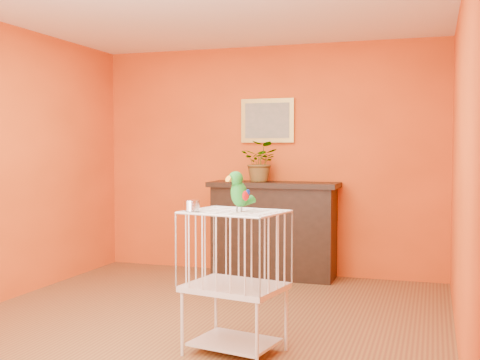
% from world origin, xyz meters
% --- Properties ---
extents(ground, '(4.50, 4.50, 0.00)m').
position_xyz_m(ground, '(0.00, 0.00, 0.00)').
color(ground, brown).
rests_on(ground, ground).
extents(room_shell, '(4.50, 4.50, 4.50)m').
position_xyz_m(room_shell, '(0.00, 0.00, 1.58)').
color(room_shell, '#EC5716').
rests_on(room_shell, ground).
extents(console_cabinet, '(1.43, 0.51, 1.06)m').
position_xyz_m(console_cabinet, '(0.13, 2.00, 0.53)').
color(console_cabinet, black).
rests_on(console_cabinet, ground).
extents(potted_plant, '(0.44, 0.48, 0.35)m').
position_xyz_m(potted_plant, '(-0.01, 2.07, 1.24)').
color(potted_plant, '#26722D').
rests_on(potted_plant, console_cabinet).
extents(framed_picture, '(0.62, 0.04, 0.50)m').
position_xyz_m(framed_picture, '(0.00, 2.22, 1.75)').
color(framed_picture, gold).
rests_on(framed_picture, room_shell).
extents(birdcage, '(0.73, 0.61, 1.00)m').
position_xyz_m(birdcage, '(0.51, -0.50, 0.52)').
color(birdcage, silver).
rests_on(birdcage, ground).
extents(feed_cup, '(0.10, 0.10, 0.07)m').
position_xyz_m(feed_cup, '(0.24, -0.62, 1.04)').
color(feed_cup, silver).
rests_on(feed_cup, birdcage).
extents(parrot, '(0.18, 0.24, 0.28)m').
position_xyz_m(parrot, '(0.55, -0.53, 1.14)').
color(parrot, '#59544C').
rests_on(parrot, birdcage).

